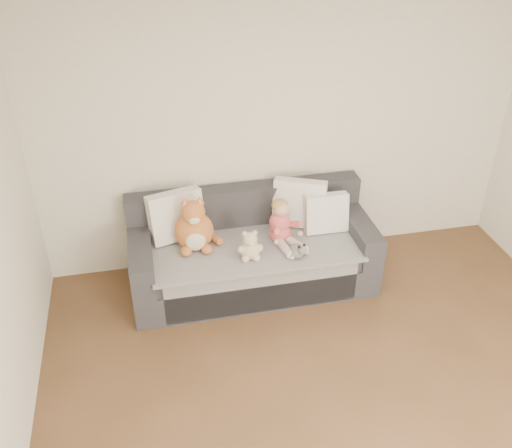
# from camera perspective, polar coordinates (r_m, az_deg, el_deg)

# --- Properties ---
(room_shell) EXTENTS (5.00, 5.00, 5.00)m
(room_shell) POSITION_cam_1_polar(r_m,az_deg,el_deg) (3.54, 11.19, -4.03)
(room_shell) COLOR brown
(room_shell) RESTS_ON ground
(sofa) EXTENTS (2.20, 0.94, 0.85)m
(sofa) POSITION_cam_1_polar(r_m,az_deg,el_deg) (5.28, -0.43, -2.96)
(sofa) COLOR #2C2C32
(sofa) RESTS_ON ground
(cushion_left) EXTENTS (0.53, 0.34, 0.46)m
(cushion_left) POSITION_cam_1_polar(r_m,az_deg,el_deg) (5.15, -8.02, 0.82)
(cushion_left) COLOR silver
(cushion_left) RESTS_ON sofa
(cushion_right_back) EXTENTS (0.53, 0.40, 0.46)m
(cushion_right_back) POSITION_cam_1_polar(r_m,az_deg,el_deg) (5.32, 4.37, 2.10)
(cushion_right_back) COLOR silver
(cushion_right_back) RESTS_ON sofa
(cushion_right_front) EXTENTS (0.40, 0.18, 0.38)m
(cushion_right_front) POSITION_cam_1_polar(r_m,az_deg,el_deg) (5.26, 7.03, 1.10)
(cushion_right_front) COLOR silver
(cushion_right_front) RESTS_ON sofa
(toddler) EXTENTS (0.30, 0.44, 0.43)m
(toddler) POSITION_cam_1_polar(r_m,az_deg,el_deg) (5.06, 2.63, -0.12)
(toddler) COLOR #D65D4B
(toddler) RESTS_ON sofa
(plush_cat) EXTENTS (0.42, 0.35, 0.52)m
(plush_cat) POSITION_cam_1_polar(r_m,az_deg,el_deg) (5.01, -6.17, -0.45)
(plush_cat) COLOR #B46F28
(plush_cat) RESTS_ON sofa
(teddy_bear) EXTENTS (0.22, 0.16, 0.28)m
(teddy_bear) POSITION_cam_1_polar(r_m,az_deg,el_deg) (4.88, -0.59, -2.36)
(teddy_bear) COLOR #C2B186
(teddy_bear) RESTS_ON sofa
(plush_cow) EXTENTS (0.13, 0.19, 0.16)m
(plush_cow) POSITION_cam_1_polar(r_m,az_deg,el_deg) (4.93, 4.21, -2.67)
(plush_cow) COLOR white
(plush_cow) RESTS_ON sofa
(sippy_cup) EXTENTS (0.09, 0.06, 0.10)m
(sippy_cup) POSITION_cam_1_polar(r_m,az_deg,el_deg) (4.90, -0.65, -3.06)
(sippy_cup) COLOR #61338C
(sippy_cup) RESTS_ON sofa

